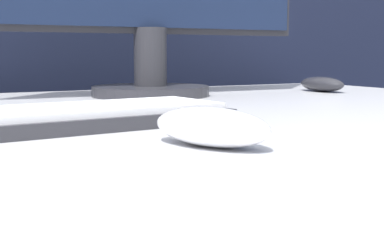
% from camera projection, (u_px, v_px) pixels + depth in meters
% --- Properties ---
extents(partition_panel, '(5.00, 0.03, 1.08)m').
position_uv_depth(partition_panel, '(58.00, 163.00, 1.36)').
color(partition_panel, black).
rests_on(partition_panel, ground_plane).
extents(computer_mouse_near, '(0.10, 0.14, 0.04)m').
position_uv_depth(computer_mouse_near, '(211.00, 127.00, 0.49)').
color(computer_mouse_near, white).
rests_on(computer_mouse_near, desk).
extents(keyboard, '(0.39, 0.18, 0.02)m').
position_uv_depth(keyboard, '(74.00, 117.00, 0.62)').
color(keyboard, '#28282D').
rests_on(keyboard, desk).
extents(computer_mouse_far, '(0.06, 0.13, 0.03)m').
position_uv_depth(computer_mouse_far, '(322.00, 84.00, 1.19)').
color(computer_mouse_far, '#232328').
rests_on(computer_mouse_far, desk).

